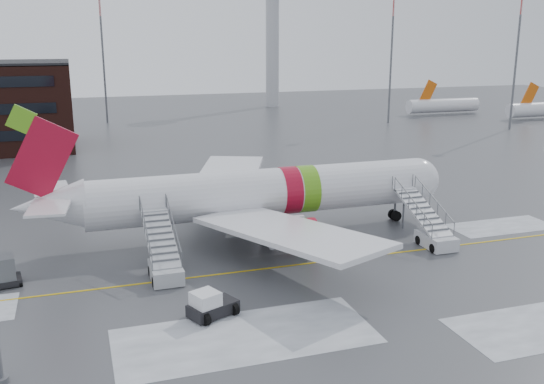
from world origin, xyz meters
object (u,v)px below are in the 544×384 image
object	(u,v)px
airliner	(253,194)
airstair_aft	(164,261)
pushback_tug	(210,305)
airstair_fwd	(431,231)
uld_container	(1,272)

from	to	relation	value
airliner	airstair_aft	world-z (taller)	airliner
airstair_aft	pushback_tug	distance (m)	7.21
pushback_tug	airstair_fwd	bearing A→B (deg)	20.27
airliner	airstair_aft	size ratio (longest dim) A/B	4.55
airliner	pushback_tug	size ratio (longest dim) A/B	11.06
airliner	pushback_tug	world-z (taller)	airliner
airstair_aft	pushback_tug	xyz separation A→B (m)	(1.62, -7.02, -0.36)
pushback_tug	airliner	bearing A→B (deg)	64.17
airstair_fwd	uld_container	bearing A→B (deg)	176.97
pushback_tug	airstair_aft	bearing A→B (deg)	102.99
pushback_tug	uld_container	bearing A→B (deg)	143.95
airliner	pushback_tug	bearing A→B (deg)	-115.83
pushback_tug	uld_container	distance (m)	14.71
airstair_aft	uld_container	xyz separation A→B (m)	(-10.27, 1.64, -0.15)
airliner	uld_container	distance (m)	19.25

